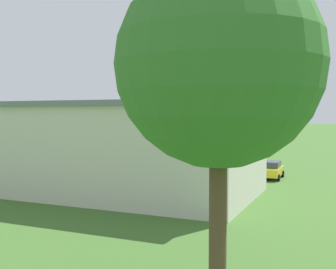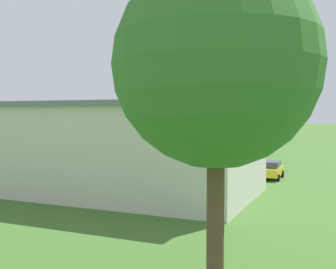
{
  "view_description": "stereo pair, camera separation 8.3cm",
  "coord_description": "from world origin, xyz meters",
  "px_view_note": "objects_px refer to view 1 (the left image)",
  "views": [
    {
      "loc": [
        -19.81,
        65.57,
        6.14
      ],
      "look_at": [
        5.24,
        13.4,
        3.22
      ],
      "focal_mm": 44.62,
      "sensor_mm": 36.0,
      "label": 1
    },
    {
      "loc": [
        -19.89,
        65.54,
        6.14
      ],
      "look_at": [
        5.24,
        13.4,
        3.22
      ],
      "focal_mm": 44.62,
      "sensor_mm": 36.0,
      "label": 2
    }
  ],
  "objects_px": {
    "biplane": "(185,123)",
    "person_by_parked_cars": "(74,155)",
    "hangar": "(88,146)",
    "car_yellow": "(271,170)",
    "car_black": "(20,155)",
    "person_beside_truck": "(199,160)",
    "person_near_hangar_door": "(108,157)",
    "car_red": "(58,157)",
    "person_at_fence_line": "(129,157)",
    "tree_behind_hangar_left": "(219,66)"
  },
  "relations": [
    {
      "from": "hangar",
      "to": "car_yellow",
      "type": "xyz_separation_m",
      "value": [
        -12.19,
        -11.99,
        -2.66
      ]
    },
    {
      "from": "car_red",
      "to": "person_at_fence_line",
      "type": "relative_size",
      "value": 2.87
    },
    {
      "from": "hangar",
      "to": "tree_behind_hangar_left",
      "type": "height_order",
      "value": "tree_behind_hangar_left"
    },
    {
      "from": "biplane",
      "to": "car_red",
      "type": "bearing_deg",
      "value": 77.01
    },
    {
      "from": "person_by_parked_cars",
      "to": "person_beside_truck",
      "type": "relative_size",
      "value": 0.97
    },
    {
      "from": "hangar",
      "to": "person_near_hangar_door",
      "type": "relative_size",
      "value": 16.75
    },
    {
      "from": "hangar",
      "to": "biplane",
      "type": "relative_size",
      "value": 3.72
    },
    {
      "from": "person_near_hangar_door",
      "to": "person_beside_truck",
      "type": "bearing_deg",
      "value": -168.33
    },
    {
      "from": "hangar",
      "to": "tree_behind_hangar_left",
      "type": "relative_size",
      "value": 2.68
    },
    {
      "from": "person_beside_truck",
      "to": "car_black",
      "type": "bearing_deg",
      "value": 14.51
    },
    {
      "from": "car_black",
      "to": "person_beside_truck",
      "type": "distance_m",
      "value": 22.92
    },
    {
      "from": "person_by_parked_cars",
      "to": "person_at_fence_line",
      "type": "distance_m",
      "value": 7.53
    },
    {
      "from": "hangar",
      "to": "tree_behind_hangar_left",
      "type": "bearing_deg",
      "value": 134.86
    },
    {
      "from": "hangar",
      "to": "car_yellow",
      "type": "bearing_deg",
      "value": -135.47
    },
    {
      "from": "biplane",
      "to": "car_red",
      "type": "height_order",
      "value": "biplane"
    },
    {
      "from": "car_black",
      "to": "person_beside_truck",
      "type": "height_order",
      "value": "car_black"
    },
    {
      "from": "car_red",
      "to": "person_near_hangar_door",
      "type": "bearing_deg",
      "value": -148.56
    },
    {
      "from": "person_at_fence_line",
      "to": "person_beside_truck",
      "type": "xyz_separation_m",
      "value": [
        -9.14,
        -0.51,
        0.01
      ]
    },
    {
      "from": "person_beside_truck",
      "to": "person_near_hangar_door",
      "type": "relative_size",
      "value": 0.97
    },
    {
      "from": "tree_behind_hangar_left",
      "to": "person_beside_truck",
      "type": "bearing_deg",
      "value": -67.86
    },
    {
      "from": "person_near_hangar_door",
      "to": "person_by_parked_cars",
      "type": "bearing_deg",
      "value": -3.19
    },
    {
      "from": "biplane",
      "to": "person_near_hangar_door",
      "type": "distance_m",
      "value": 22.48
    },
    {
      "from": "person_at_fence_line",
      "to": "person_near_hangar_door",
      "type": "bearing_deg",
      "value": 42.68
    },
    {
      "from": "biplane",
      "to": "car_yellow",
      "type": "distance_m",
      "value": 32.44
    },
    {
      "from": "biplane",
      "to": "tree_behind_hangar_left",
      "type": "bearing_deg",
      "value": 114.16
    },
    {
      "from": "biplane",
      "to": "person_beside_truck",
      "type": "relative_size",
      "value": 4.65
    },
    {
      "from": "person_near_hangar_door",
      "to": "tree_behind_hangar_left",
      "type": "bearing_deg",
      "value": 127.99
    },
    {
      "from": "person_near_hangar_door",
      "to": "tree_behind_hangar_left",
      "type": "relative_size",
      "value": 0.16
    },
    {
      "from": "person_by_parked_cars",
      "to": "person_near_hangar_door",
      "type": "relative_size",
      "value": 0.94
    },
    {
      "from": "car_red",
      "to": "person_beside_truck",
      "type": "bearing_deg",
      "value": -161.5
    },
    {
      "from": "car_yellow",
      "to": "person_by_parked_cars",
      "type": "relative_size",
      "value": 2.6
    },
    {
      "from": "car_yellow",
      "to": "car_red",
      "type": "distance_m",
      "value": 25.63
    },
    {
      "from": "biplane",
      "to": "person_beside_truck",
      "type": "height_order",
      "value": "biplane"
    },
    {
      "from": "biplane",
      "to": "car_black",
      "type": "relative_size",
      "value": 1.61
    },
    {
      "from": "car_yellow",
      "to": "car_black",
      "type": "height_order",
      "value": "car_yellow"
    },
    {
      "from": "car_black",
      "to": "person_at_fence_line",
      "type": "relative_size",
      "value": 2.91
    },
    {
      "from": "tree_behind_hangar_left",
      "to": "biplane",
      "type": "bearing_deg",
      "value": -65.84
    },
    {
      "from": "hangar",
      "to": "car_black",
      "type": "bearing_deg",
      "value": -31.28
    },
    {
      "from": "car_yellow",
      "to": "car_red",
      "type": "relative_size",
      "value": 0.89
    },
    {
      "from": "car_red",
      "to": "person_at_fence_line",
      "type": "height_order",
      "value": "person_at_fence_line"
    },
    {
      "from": "person_beside_truck",
      "to": "person_at_fence_line",
      "type": "bearing_deg",
      "value": 3.21
    },
    {
      "from": "car_black",
      "to": "car_red",
      "type": "bearing_deg",
      "value": -176.91
    },
    {
      "from": "car_red",
      "to": "car_black",
      "type": "distance_m",
      "value": 6.0
    },
    {
      "from": "person_by_parked_cars",
      "to": "person_beside_truck",
      "type": "bearing_deg",
      "value": -173.16
    },
    {
      "from": "biplane",
      "to": "car_red",
      "type": "distance_m",
      "value": 26.23
    },
    {
      "from": "car_red",
      "to": "tree_behind_hangar_left",
      "type": "relative_size",
      "value": 0.44
    },
    {
      "from": "person_beside_truck",
      "to": "tree_behind_hangar_left",
      "type": "relative_size",
      "value": 0.16
    },
    {
      "from": "biplane",
      "to": "person_by_parked_cars",
      "type": "relative_size",
      "value": 4.79
    },
    {
      "from": "hangar",
      "to": "person_at_fence_line",
      "type": "height_order",
      "value": "hangar"
    },
    {
      "from": "car_yellow",
      "to": "person_at_fence_line",
      "type": "height_order",
      "value": "car_yellow"
    }
  ]
}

